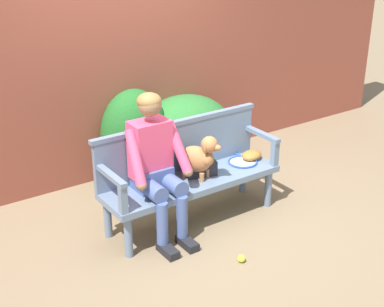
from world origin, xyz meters
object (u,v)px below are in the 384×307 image
(tennis_racket, at_px, (242,161))
(tennis_ball, at_px, (241,259))
(person_seated, at_px, (155,162))
(dog_on_bench, at_px, (199,157))
(sports_bag, at_px, (200,167))
(baseball_glove, at_px, (252,155))
(garden_bench, at_px, (192,184))

(tennis_racket, xyz_separation_m, tennis_ball, (-0.67, -0.83, -0.41))
(person_seated, height_order, dog_on_bench, person_seated)
(dog_on_bench, relative_size, sports_bag, 1.52)
(baseball_glove, xyz_separation_m, tennis_ball, (-0.78, -0.82, -0.45))
(person_seated, distance_m, tennis_racket, 1.04)
(tennis_racket, relative_size, baseball_glove, 2.63)
(dog_on_bench, relative_size, tennis_racket, 0.74)
(person_seated, distance_m, dog_on_bench, 0.46)
(sports_bag, bearing_deg, baseball_glove, -2.18)
(garden_bench, height_order, dog_on_bench, dog_on_bench)
(dog_on_bench, xyz_separation_m, tennis_ball, (-0.11, -0.77, -0.62))
(dog_on_bench, xyz_separation_m, sports_bag, (0.06, 0.07, -0.14))
(garden_bench, distance_m, dog_on_bench, 0.28)
(person_seated, bearing_deg, sports_bag, 6.21)
(garden_bench, height_order, baseball_glove, baseball_glove)
(tennis_racket, bearing_deg, garden_bench, -176.72)
(tennis_racket, distance_m, sports_bag, 0.50)
(garden_bench, distance_m, sports_bag, 0.18)
(garden_bench, height_order, tennis_ball, garden_bench)
(sports_bag, relative_size, tennis_ball, 4.24)
(tennis_ball, bearing_deg, garden_bench, 86.48)
(garden_bench, bearing_deg, baseball_glove, 1.56)
(garden_bench, height_order, person_seated, person_seated)
(tennis_racket, relative_size, tennis_ball, 8.77)
(dog_on_bench, bearing_deg, tennis_ball, -98.13)
(baseball_glove, bearing_deg, person_seated, 174.51)
(garden_bench, distance_m, person_seated, 0.51)
(person_seated, relative_size, sports_bag, 4.67)
(dog_on_bench, relative_size, tennis_ball, 6.47)
(tennis_ball, bearing_deg, baseball_glove, 46.47)
(person_seated, height_order, tennis_ball, person_seated)
(baseball_glove, distance_m, sports_bag, 0.61)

